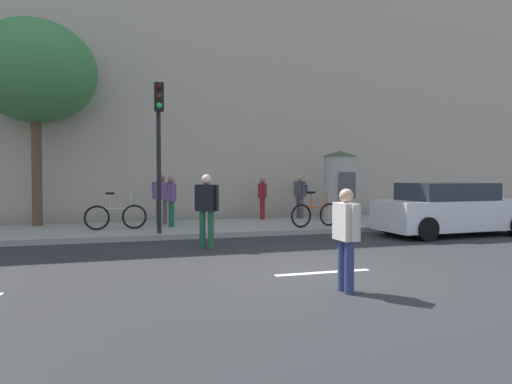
{
  "coord_description": "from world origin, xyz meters",
  "views": [
    {
      "loc": [
        -3.53,
        -7.48,
        1.72
      ],
      "look_at": [
        -0.63,
        2.0,
        1.37
      ],
      "focal_mm": 32.57,
      "sensor_mm": 36.0,
      "label": 1
    }
  ],
  "objects_px": {
    "pedestrian_with_bag": "(207,205)",
    "bicycle_leaning": "(315,214)",
    "parked_car_blue": "(451,210)",
    "pedestrian_tallest": "(162,195)",
    "pedestrian_with_backpack": "(262,195)",
    "bicycle_upright": "(116,216)",
    "traffic_light": "(159,132)",
    "pedestrian_in_dark_shirt": "(300,193)",
    "pedestrian_in_light_jacket": "(171,198)",
    "poster_column": "(339,185)",
    "pedestrian_near_pole": "(346,232)",
    "street_tree": "(35,72)"
  },
  "relations": [
    {
      "from": "pedestrian_in_light_jacket",
      "to": "bicycle_upright",
      "type": "relative_size",
      "value": 0.88
    },
    {
      "from": "pedestrian_in_light_jacket",
      "to": "traffic_light",
      "type": "bearing_deg",
      "value": -107.01
    },
    {
      "from": "pedestrian_with_bag",
      "to": "bicycle_upright",
      "type": "distance_m",
      "value": 3.95
    },
    {
      "from": "traffic_light",
      "to": "bicycle_leaning",
      "type": "relative_size",
      "value": 2.32
    },
    {
      "from": "traffic_light",
      "to": "pedestrian_in_light_jacket",
      "type": "height_order",
      "value": "traffic_light"
    },
    {
      "from": "bicycle_upright",
      "to": "pedestrian_with_backpack",
      "type": "bearing_deg",
      "value": 19.6
    },
    {
      "from": "pedestrian_with_bag",
      "to": "pedestrian_tallest",
      "type": "distance_m",
      "value": 4.53
    },
    {
      "from": "street_tree",
      "to": "parked_car_blue",
      "type": "height_order",
      "value": "street_tree"
    },
    {
      "from": "pedestrian_with_bag",
      "to": "bicycle_leaning",
      "type": "bearing_deg",
      "value": 31.12
    },
    {
      "from": "pedestrian_with_bag",
      "to": "pedestrian_tallest",
      "type": "relative_size",
      "value": 1.1
    },
    {
      "from": "traffic_light",
      "to": "poster_column",
      "type": "bearing_deg",
      "value": 18.08
    },
    {
      "from": "traffic_light",
      "to": "bicycle_upright",
      "type": "relative_size",
      "value": 2.28
    },
    {
      "from": "pedestrian_with_backpack",
      "to": "bicycle_leaning",
      "type": "xyz_separation_m",
      "value": [
        0.81,
        -2.83,
        -0.48
      ]
    },
    {
      "from": "pedestrian_in_dark_shirt",
      "to": "parked_car_blue",
      "type": "xyz_separation_m",
      "value": [
        2.77,
        -4.73,
        -0.36
      ]
    },
    {
      "from": "traffic_light",
      "to": "bicycle_upright",
      "type": "bearing_deg",
      "value": 128.87
    },
    {
      "from": "pedestrian_with_bag",
      "to": "bicycle_leaning",
      "type": "height_order",
      "value": "pedestrian_with_bag"
    },
    {
      "from": "pedestrian_with_bag",
      "to": "pedestrian_in_light_jacket",
      "type": "height_order",
      "value": "pedestrian_with_bag"
    },
    {
      "from": "pedestrian_tallest",
      "to": "poster_column",
      "type": "bearing_deg",
      "value": -4.05
    },
    {
      "from": "pedestrian_with_bag",
      "to": "parked_car_blue",
      "type": "xyz_separation_m",
      "value": [
        7.26,
        0.39,
        -0.31
      ]
    },
    {
      "from": "pedestrian_in_dark_shirt",
      "to": "bicycle_upright",
      "type": "height_order",
      "value": "pedestrian_in_dark_shirt"
    },
    {
      "from": "traffic_light",
      "to": "parked_car_blue",
      "type": "distance_m",
      "value": 8.59
    },
    {
      "from": "pedestrian_with_backpack",
      "to": "pedestrian_with_bag",
      "type": "bearing_deg",
      "value": -120.49
    },
    {
      "from": "traffic_light",
      "to": "bicycle_upright",
      "type": "xyz_separation_m",
      "value": [
        -1.13,
        1.4,
        -2.35
      ]
    },
    {
      "from": "pedestrian_in_light_jacket",
      "to": "parked_car_blue",
      "type": "bearing_deg",
      "value": -22.74
    },
    {
      "from": "pedestrian_with_backpack",
      "to": "bicycle_leaning",
      "type": "relative_size",
      "value": 0.87
    },
    {
      "from": "street_tree",
      "to": "pedestrian_in_dark_shirt",
      "type": "height_order",
      "value": "street_tree"
    },
    {
      "from": "pedestrian_with_backpack",
      "to": "pedestrian_in_light_jacket",
      "type": "relative_size",
      "value": 0.97
    },
    {
      "from": "pedestrian_tallest",
      "to": "bicycle_leaning",
      "type": "distance_m",
      "value": 4.99
    },
    {
      "from": "poster_column",
      "to": "pedestrian_with_bag",
      "type": "xyz_separation_m",
      "value": [
        -5.54,
        -4.05,
        -0.36
      ]
    },
    {
      "from": "parked_car_blue",
      "to": "pedestrian_tallest",
      "type": "bearing_deg",
      "value": 152.55
    },
    {
      "from": "bicycle_upright",
      "to": "parked_car_blue",
      "type": "relative_size",
      "value": 0.39
    },
    {
      "from": "pedestrian_tallest",
      "to": "street_tree",
      "type": "bearing_deg",
      "value": 170.46
    },
    {
      "from": "pedestrian_with_backpack",
      "to": "bicycle_leaning",
      "type": "height_order",
      "value": "pedestrian_with_backpack"
    },
    {
      "from": "bicycle_leaning",
      "to": "parked_car_blue",
      "type": "relative_size",
      "value": 0.39
    },
    {
      "from": "pedestrian_near_pole",
      "to": "pedestrian_with_backpack",
      "type": "xyz_separation_m",
      "value": [
        1.85,
        9.81,
        0.13
      ]
    },
    {
      "from": "bicycle_leaning",
      "to": "parked_car_blue",
      "type": "distance_m",
      "value": 3.93
    },
    {
      "from": "pedestrian_near_pole",
      "to": "pedestrian_in_light_jacket",
      "type": "distance_m",
      "value": 8.42
    },
    {
      "from": "street_tree",
      "to": "pedestrian_with_bag",
      "type": "relative_size",
      "value": 3.64
    },
    {
      "from": "pedestrian_tallest",
      "to": "parked_car_blue",
      "type": "relative_size",
      "value": 0.35
    },
    {
      "from": "bicycle_leaning",
      "to": "bicycle_upright",
      "type": "bearing_deg",
      "value": 170.16
    },
    {
      "from": "street_tree",
      "to": "parked_car_blue",
      "type": "bearing_deg",
      "value": -22.08
    },
    {
      "from": "bicycle_upright",
      "to": "poster_column",
      "type": "bearing_deg",
      "value": 5.33
    },
    {
      "from": "pedestrian_tallest",
      "to": "pedestrian_with_backpack",
      "type": "xyz_separation_m",
      "value": [
        3.65,
        0.66,
        -0.06
      ]
    },
    {
      "from": "traffic_light",
      "to": "parked_car_blue",
      "type": "height_order",
      "value": "traffic_light"
    },
    {
      "from": "pedestrian_near_pole",
      "to": "pedestrian_with_backpack",
      "type": "distance_m",
      "value": 9.98
    },
    {
      "from": "pedestrian_tallest",
      "to": "parked_car_blue",
      "type": "height_order",
      "value": "pedestrian_tallest"
    },
    {
      "from": "pedestrian_in_light_jacket",
      "to": "bicycle_upright",
      "type": "height_order",
      "value": "pedestrian_in_light_jacket"
    },
    {
      "from": "pedestrian_in_light_jacket",
      "to": "pedestrian_near_pole",
      "type": "bearing_deg",
      "value": -79.11
    },
    {
      "from": "pedestrian_near_pole",
      "to": "bicycle_upright",
      "type": "bearing_deg",
      "value": 111.98
    },
    {
      "from": "poster_column",
      "to": "pedestrian_near_pole",
      "type": "bearing_deg",
      "value": -116.61
    }
  ]
}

